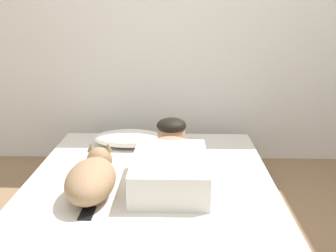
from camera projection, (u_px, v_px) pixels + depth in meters
back_wall at (181, 9)px, 3.36m from camera, size 3.83×0.12×2.50m
bed at (150, 202)px, 2.52m from camera, size 1.50×1.93×0.28m
pillow at (129, 138)px, 3.08m from camera, size 0.52×0.32×0.11m
person_lying at (170, 160)px, 2.49m from camera, size 0.43×0.92×0.27m
dog at (92, 177)px, 2.25m from camera, size 0.26×0.57×0.21m
coffee_cup at (174, 148)px, 2.93m from camera, size 0.12×0.09×0.07m
cell_phone at (87, 213)px, 2.07m from camera, size 0.07×0.14×0.01m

